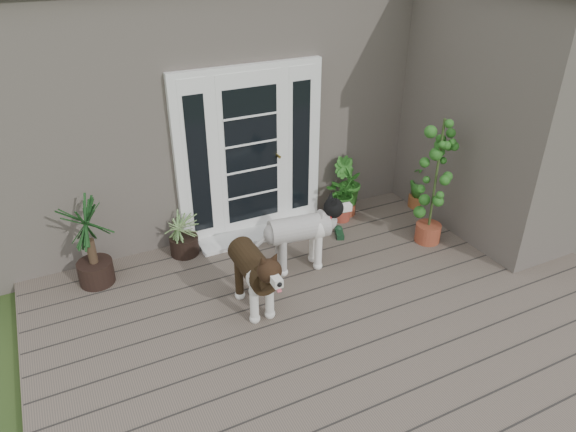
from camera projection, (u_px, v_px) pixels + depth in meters
name	position (u px, v px, depth m)	size (l,w,h in m)	color
deck	(355.00, 326.00, 5.37)	(6.20, 4.60, 0.12)	#6B5B4C
house_main	(210.00, 83.00, 7.98)	(7.40, 4.00, 3.10)	#665E54
house_wing	(509.00, 115.00, 6.63)	(1.60, 2.40, 3.10)	#665E54
door_unit	(250.00, 153.00, 6.47)	(1.90, 0.14, 2.15)	white
door_step	(259.00, 233.00, 6.82)	(1.60, 0.40, 0.05)	white
brindle_dog	(253.00, 277.00, 5.35)	(0.40, 0.94, 0.78)	#312212
white_dog	(299.00, 239.00, 6.00)	(0.40, 0.93, 0.77)	white
spider_plant	(183.00, 232.00, 6.30)	(0.58, 0.58, 0.62)	#9CB871
yucca	(90.00, 242.00, 5.67)	(0.73, 0.73, 1.06)	black
herb_a	(342.00, 200.00, 7.05)	(0.46, 0.46, 0.59)	#1E5919
herb_b	(347.00, 194.00, 7.19)	(0.40, 0.40, 0.60)	#1C601B
herb_c	(420.00, 188.00, 7.40)	(0.36, 0.36, 0.57)	#195117
sapling	(436.00, 181.00, 6.30)	(0.49, 0.49, 1.68)	#1D651F
clog_left	(314.00, 229.00, 6.87)	(0.14, 0.29, 0.09)	#143218
clog_right	(339.00, 233.00, 6.79)	(0.13, 0.28, 0.08)	#14321C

